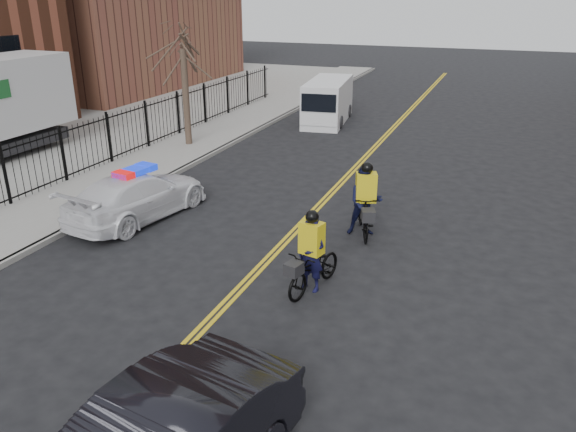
{
  "coord_description": "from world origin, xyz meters",
  "views": [
    {
      "loc": [
        5.19,
        -10.69,
        6.42
      ],
      "look_at": [
        0.57,
        1.07,
        1.3
      ],
      "focal_mm": 35.0,
      "sensor_mm": 36.0,
      "label": 1
    }
  ],
  "objects_px": {
    "police_cruiser": "(138,195)",
    "cyclist_near": "(311,263)",
    "cyclist_far": "(365,207)",
    "cargo_van": "(327,102)"
  },
  "relations": [
    {
      "from": "cyclist_near",
      "to": "cyclist_far",
      "type": "xyz_separation_m",
      "value": [
        0.36,
        3.48,
        0.16
      ]
    },
    {
      "from": "cyclist_far",
      "to": "police_cruiser",
      "type": "bearing_deg",
      "value": 170.21
    },
    {
      "from": "cyclist_near",
      "to": "cargo_van",
      "type": "bearing_deg",
      "value": 120.61
    },
    {
      "from": "police_cruiser",
      "to": "cyclist_near",
      "type": "relative_size",
      "value": 2.42
    },
    {
      "from": "police_cruiser",
      "to": "cyclist_near",
      "type": "xyz_separation_m",
      "value": [
        6.26,
        -2.23,
        -0.03
      ]
    },
    {
      "from": "police_cruiser",
      "to": "cyclist_far",
      "type": "bearing_deg",
      "value": -160.74
    },
    {
      "from": "police_cruiser",
      "to": "cyclist_near",
      "type": "bearing_deg",
      "value": 168.98
    },
    {
      "from": "police_cruiser",
      "to": "cyclist_far",
      "type": "xyz_separation_m",
      "value": [
        6.63,
        1.25,
        0.13
      ]
    },
    {
      "from": "cyclist_far",
      "to": "cyclist_near",
      "type": "bearing_deg",
      "value": -116.4
    },
    {
      "from": "police_cruiser",
      "to": "cargo_van",
      "type": "relative_size",
      "value": 0.96
    }
  ]
}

